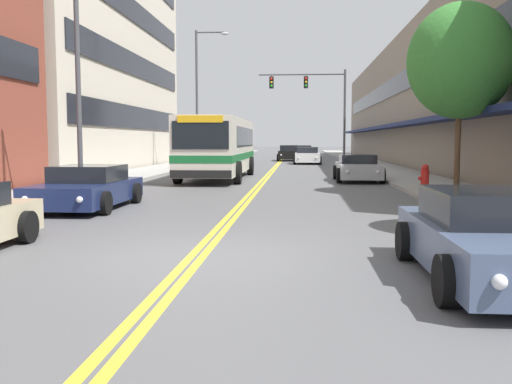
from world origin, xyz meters
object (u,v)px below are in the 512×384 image
(car_slate_blue_parked_right_foreground, at_px, (494,239))
(street_tree_right_mid, at_px, (460,61))
(car_silver_parked_right_mid, at_px, (358,169))
(car_black_moving_second, at_px, (289,154))
(street_lamp_left_near, at_px, (86,48))
(car_dark_grey_moving_third, at_px, (304,152))
(fire_hydrant, at_px, (425,178))
(car_champagne_parked_left_far, at_px, (217,158))
(car_navy_parked_left_mid, at_px, (87,188))
(street_lamp_left_far, at_px, (201,88))
(city_bus, at_px, (219,145))
(car_white_moving_lead, at_px, (307,156))
(traffic_signal_mast, at_px, (316,97))

(car_slate_blue_parked_right_foreground, distance_m, street_tree_right_mid, 13.14)
(car_slate_blue_parked_right_foreground, distance_m, car_silver_parked_right_mid, 18.75)
(car_slate_blue_parked_right_foreground, bearing_deg, car_black_moving_second, 94.59)
(car_silver_parked_right_mid, distance_m, street_lamp_left_near, 13.61)
(car_black_moving_second, bearing_deg, car_dark_grey_moving_third, 80.30)
(car_silver_parked_right_mid, relative_size, fire_hydrant, 4.46)
(car_silver_parked_right_mid, bearing_deg, street_tree_right_mid, -67.50)
(car_champagne_parked_left_far, relative_size, car_slate_blue_parked_right_foreground, 0.99)
(car_black_moving_second, bearing_deg, car_navy_parked_left_mid, -97.62)
(car_silver_parked_right_mid, bearing_deg, car_champagne_parked_left_far, 120.25)
(car_navy_parked_left_mid, bearing_deg, street_lamp_left_far, 91.91)
(city_bus, xyz_separation_m, street_tree_right_mid, (9.38, -8.09, 2.91))
(car_white_moving_lead, relative_size, street_lamp_left_far, 0.52)
(car_silver_parked_right_mid, height_order, car_dark_grey_moving_third, car_dark_grey_moving_third)
(car_slate_blue_parked_right_foreground, bearing_deg, street_tree_right_mid, 77.21)
(car_navy_parked_left_mid, height_order, car_black_moving_second, car_black_moving_second)
(city_bus, xyz_separation_m, car_black_moving_second, (3.01, 24.50, -1.00))
(car_silver_parked_right_mid, xyz_separation_m, car_dark_grey_moving_third, (-2.22, 34.48, 0.04))
(city_bus, relative_size, street_lamp_left_near, 1.33)
(fire_hydrant, bearing_deg, car_dark_grey_moving_third, 95.23)
(car_champagne_parked_left_far, bearing_deg, city_bus, -81.33)
(car_navy_parked_left_mid, xyz_separation_m, car_black_moving_second, (4.97, 37.17, 0.10))
(car_white_moving_lead, bearing_deg, city_bus, -104.45)
(fire_hydrant, bearing_deg, car_champagne_parked_left_far, 115.24)
(car_slate_blue_parked_right_foreground, relative_size, car_black_moving_second, 0.96)
(car_silver_parked_right_mid, xyz_separation_m, street_tree_right_mid, (2.71, -6.55, 3.98))
(traffic_signal_mast, bearing_deg, car_navy_parked_left_mid, -103.62)
(car_black_moving_second, bearing_deg, street_tree_right_mid, -78.94)
(car_slate_blue_parked_right_foreground, height_order, fire_hydrant, car_slate_blue_parked_right_foreground)
(car_navy_parked_left_mid, bearing_deg, street_lamp_left_near, 108.99)
(car_champagne_parked_left_far, bearing_deg, car_navy_parked_left_mid, -89.81)
(car_silver_parked_right_mid, distance_m, fire_hydrant, 7.04)
(fire_hydrant, bearing_deg, traffic_signal_mast, 96.58)
(car_navy_parked_left_mid, bearing_deg, car_champagne_parked_left_far, 90.19)
(car_dark_grey_moving_third, height_order, traffic_signal_mast, traffic_signal_mast)
(car_silver_parked_right_mid, bearing_deg, traffic_signal_mast, 94.23)
(city_bus, height_order, car_white_moving_lead, city_bus)
(car_dark_grey_moving_third, xyz_separation_m, fire_hydrant, (3.79, -41.34, -0.02))
(traffic_signal_mast, height_order, street_lamp_left_far, street_lamp_left_far)
(car_dark_grey_moving_third, height_order, fire_hydrant, car_dark_grey_moving_third)
(car_champagne_parked_left_far, xyz_separation_m, fire_hydrant, (10.28, -21.81, 0.05))
(car_navy_parked_left_mid, height_order, traffic_signal_mast, traffic_signal_mast)
(city_bus, distance_m, car_navy_parked_left_mid, 12.87)
(car_dark_grey_moving_third, bearing_deg, car_slate_blue_parked_right_foreground, -87.68)
(car_white_moving_lead, bearing_deg, car_champagne_parked_left_far, -145.95)
(car_slate_blue_parked_right_foreground, bearing_deg, street_lamp_left_far, 106.85)
(city_bus, distance_m, car_slate_blue_parked_right_foreground, 21.38)
(car_black_moving_second, distance_m, car_dark_grey_moving_third, 8.55)
(street_tree_right_mid, relative_size, fire_hydrant, 6.74)
(car_dark_grey_moving_third, relative_size, street_tree_right_mid, 0.76)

